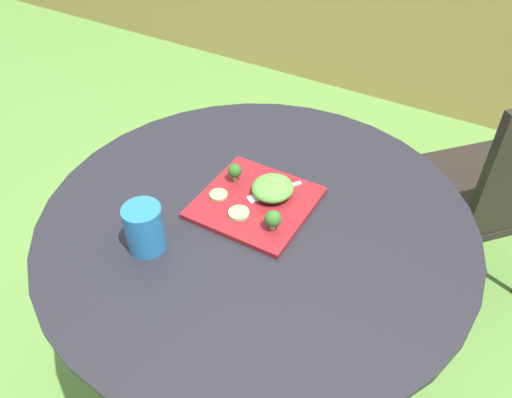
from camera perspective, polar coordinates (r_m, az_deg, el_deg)
The scene contains 12 objects.
ground_plane at distance 1.84m, azimuth 0.05°, elevation -18.59°, with size 12.00×12.00×0.00m, color #568438.
bamboo_fence at distance 2.98m, azimuth 20.62°, elevation 19.63°, with size 8.00×0.08×1.21m, color #A8894C.
patio_table at distance 1.42m, azimuth 0.06°, elevation -8.16°, with size 1.08×1.08×0.73m.
patio_chair at distance 1.86m, azimuth 25.83°, elevation 1.52°, with size 0.62×0.62×0.90m.
salad_plate at distance 1.30m, azimuth -0.06°, elevation -0.40°, with size 0.27×0.27×0.01m, color maroon.
drinking_glass at distance 1.19m, azimuth -12.25°, elevation -3.40°, with size 0.09×0.09×0.12m.
fork at distance 1.31m, azimuth 1.54°, elevation 0.67°, with size 0.10×0.14×0.00m.
lettuce_mound at distance 1.30m, azimuth 1.97°, elevation 1.18°, with size 0.11×0.11×0.04m, color #519338.
broccoli_floret_0 at distance 1.34m, azimuth -2.38°, elevation 3.14°, with size 0.04×0.04×0.05m.
broccoli_floret_1 at distance 1.20m, azimuth 1.89°, elevation -2.24°, with size 0.04×0.04×0.05m.
cucumber_slice_0 at distance 1.31m, azimuth -4.19°, elevation 0.48°, with size 0.05×0.05×0.01m, color #8EB766.
cucumber_slice_1 at distance 1.25m, azimuth -1.92°, elevation -1.58°, with size 0.05×0.05×0.01m, color #8EB766.
Camera 1 is at (0.46, -0.80, 1.60)m, focal length 35.97 mm.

